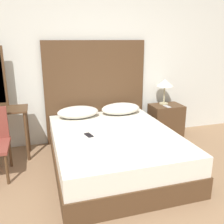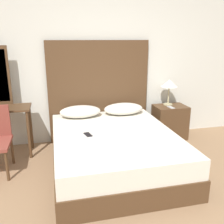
{
  "view_description": "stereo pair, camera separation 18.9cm",
  "coord_description": "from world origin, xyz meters",
  "px_view_note": "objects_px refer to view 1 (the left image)",
  "views": [
    {
      "loc": [
        -1.02,
        -1.7,
        1.68
      ],
      "look_at": [
        -0.1,
        1.33,
        0.75
      ],
      "focal_mm": 40.0,
      "sensor_mm": 36.0,
      "label": 1
    },
    {
      "loc": [
        -0.84,
        -1.75,
        1.68
      ],
      "look_at": [
        -0.1,
        1.33,
        0.75
      ],
      "focal_mm": 40.0,
      "sensor_mm": 36.0,
      "label": 2
    }
  ],
  "objects_px": {
    "nightstand": "(166,121)",
    "table_lamp": "(165,84)",
    "bed": "(114,150)",
    "phone_on_bed": "(89,135)",
    "phone_on_nightstand": "(167,106)"
  },
  "relations": [
    {
      "from": "nightstand",
      "to": "table_lamp",
      "type": "height_order",
      "value": "table_lamp"
    },
    {
      "from": "bed",
      "to": "table_lamp",
      "type": "distance_m",
      "value": 1.62
    },
    {
      "from": "phone_on_bed",
      "to": "phone_on_nightstand",
      "type": "distance_m",
      "value": 1.65
    },
    {
      "from": "bed",
      "to": "nightstand",
      "type": "distance_m",
      "value": 1.43
    },
    {
      "from": "bed",
      "to": "phone_on_bed",
      "type": "distance_m",
      "value": 0.43
    },
    {
      "from": "phone_on_bed",
      "to": "table_lamp",
      "type": "distance_m",
      "value": 1.81
    },
    {
      "from": "nightstand",
      "to": "bed",
      "type": "bearing_deg",
      "value": -146.64
    },
    {
      "from": "nightstand",
      "to": "phone_on_nightstand",
      "type": "distance_m",
      "value": 0.31
    },
    {
      "from": "phone_on_bed",
      "to": "table_lamp",
      "type": "height_order",
      "value": "table_lamp"
    },
    {
      "from": "table_lamp",
      "to": "phone_on_bed",
      "type": "bearing_deg",
      "value": -150.04
    },
    {
      "from": "nightstand",
      "to": "phone_on_bed",
      "type": "bearing_deg",
      "value": -152.57
    },
    {
      "from": "nightstand",
      "to": "table_lamp",
      "type": "xyz_separation_m",
      "value": [
        -0.02,
        0.08,
        0.65
      ]
    },
    {
      "from": "bed",
      "to": "table_lamp",
      "type": "xyz_separation_m",
      "value": [
        1.18,
        0.87,
        0.69
      ]
    },
    {
      "from": "phone_on_bed",
      "to": "table_lamp",
      "type": "bearing_deg",
      "value": 29.96
    },
    {
      "from": "nightstand",
      "to": "phone_on_nightstand",
      "type": "height_order",
      "value": "phone_on_nightstand"
    }
  ]
}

